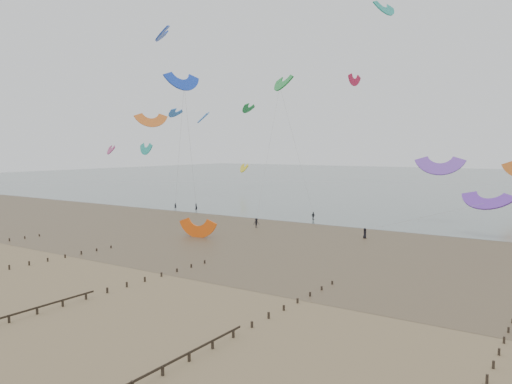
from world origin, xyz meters
The scene contains 6 objects.
ground centered at (0.00, 0.00, 0.00)m, with size 500.00×500.00×0.00m, color brown.
sea_and_shore centered at (-4.08, 34.40, 0.01)m, with size 500.00×665.00×0.03m.
kitesurfer_lead centered at (-31.59, 52.32, 0.93)m, with size 0.68×0.45×1.86m, color black.
kitesurfers centered at (30.50, 48.43, 0.87)m, with size 125.10×16.22×1.83m.
grounded_kite centered at (-9.08, 26.10, 0.00)m, with size 6.10×3.20×4.65m, color #F5570F, non-canonical shape.
kites_airborne centered at (-15.39, 84.26, 20.07)m, with size 243.16×101.22×43.35m.
Camera 1 is at (44.54, -37.28, 14.95)m, focal length 35.00 mm.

